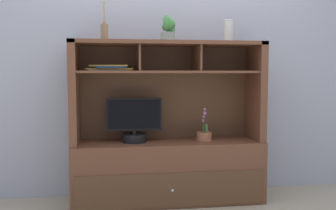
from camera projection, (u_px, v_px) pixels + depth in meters
floor_plane at (168, 201)px, 3.24m from camera, size 6.00×6.00×0.02m
back_wall at (164, 37)px, 3.37m from camera, size 6.00×0.02×2.80m
media_console at (168, 152)px, 3.21m from camera, size 1.58×0.47×1.34m
tv_monitor at (134, 124)px, 3.14m from camera, size 0.46×0.20×0.37m
potted_orchid at (204, 135)px, 3.24m from camera, size 0.15×0.15×0.28m
magazine_stack_left at (110, 68)px, 3.10m from camera, size 0.39×0.27×0.05m
diffuser_bottle at (105, 32)px, 3.02m from camera, size 0.06×0.06×0.31m
potted_succulent at (168, 30)px, 3.13m from camera, size 0.14×0.14×0.22m
ceramic_vase at (229, 31)px, 3.19m from camera, size 0.08×0.08×0.19m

